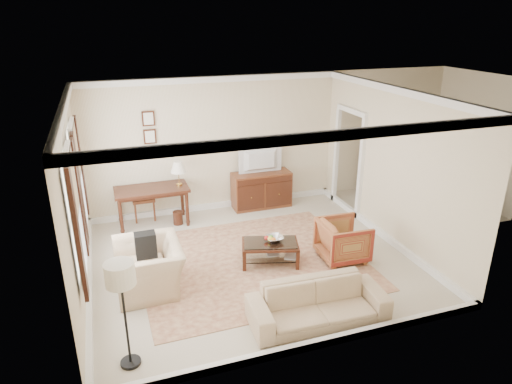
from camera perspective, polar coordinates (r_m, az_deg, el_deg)
room_shell at (r=7.28m, az=-0.74°, el=8.72°), size 5.51×5.01×2.91m
annex_bedroom at (r=11.01m, az=20.11°, el=0.21°), size 3.00×2.70×2.90m
window_front at (r=6.57m, az=-21.64°, el=-2.71°), size 0.12×1.56×1.80m
window_rear at (r=8.07m, az=-21.36°, el=1.70°), size 0.12×1.56×1.80m
doorway at (r=10.06m, az=11.42°, el=3.63°), size 0.10×1.12×2.25m
rug at (r=8.10m, az=-0.58°, el=-8.70°), size 3.86×3.32×0.01m
writing_desk at (r=9.45m, az=-12.89°, el=-0.15°), size 1.46×0.73×0.80m
desk_chair at (r=9.82m, az=-13.96°, el=-0.44°), size 0.53×0.53×1.05m
desk_lamp at (r=9.39m, az=-9.65°, el=2.29°), size 0.32×0.32×0.50m
framed_prints at (r=9.51m, az=-13.22°, el=7.87°), size 0.25×0.04×0.68m
sideboard at (r=10.20m, az=0.67°, el=0.29°), size 1.30×0.50×0.80m
tv at (r=9.91m, az=0.73°, el=4.95°), size 0.93×0.54×0.12m
coffee_table at (r=7.93m, az=1.77°, el=-6.92°), size 1.08×0.81×0.41m
fruit_bowl at (r=7.92m, az=2.34°, el=-5.72°), size 0.42×0.42×0.10m
book_a at (r=8.06m, az=1.28°, el=-7.62°), size 0.28×0.09×0.38m
book_b at (r=8.01m, az=3.66°, el=-7.86°), size 0.25×0.16×0.38m
striped_armchair at (r=8.16m, az=10.85°, el=-5.72°), size 0.77×0.81×0.80m
club_armchair at (r=7.35m, az=-13.30°, el=-8.26°), size 0.76×1.16×1.01m
backpack at (r=7.29m, az=-13.64°, el=-6.29°), size 0.26×0.35×0.40m
sofa at (r=6.57m, az=7.80°, el=-12.97°), size 1.96×0.66×0.76m
floor_lamp at (r=5.57m, az=-16.55°, el=-10.72°), size 0.35×0.35×1.43m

